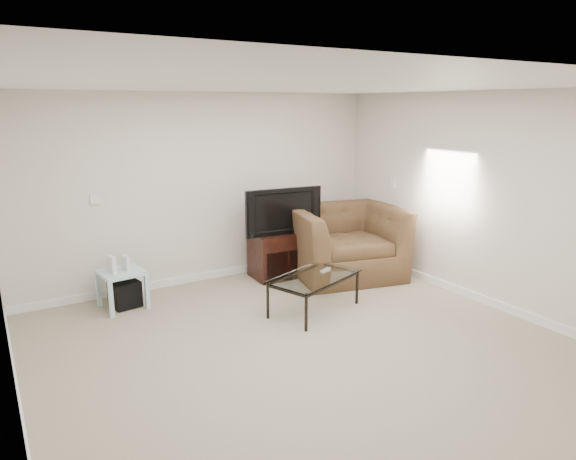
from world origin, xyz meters
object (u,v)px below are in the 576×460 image
tv_stand (279,254)px  side_table (123,289)px  recliner (345,230)px  coffee_table (314,293)px  subwoofer (125,294)px  television (280,210)px

tv_stand → side_table: tv_stand is taller
recliner → coffee_table: size_ratio=1.37×
subwoofer → tv_stand: bearing=0.5°
tv_stand → television: bearing=-90.0°
television → coffee_table: bearing=-97.7°
tv_stand → subwoofer: (-2.14, -0.02, -0.16)m
television → coffee_table: television is taller
side_table → recliner: size_ratio=0.32×
television → recliner: recliner is taller
television → subwoofer: bearing=-175.2°
subwoofer → side_table: bearing=-139.8°
recliner → side_table: bearing=-174.2°
side_table → recliner: (2.97, -0.38, 0.42)m
tv_stand → side_table: size_ratio=1.61×
coffee_table → television: bearing=77.1°
subwoofer → coffee_table: 2.24m
coffee_table → side_table: bearing=146.3°
side_table → recliner: 3.03m
subwoofer → recliner: size_ratio=0.21×
side_table → recliner: recliner is taller
television → subwoofer: television is taller
tv_stand → side_table: (-2.16, -0.04, -0.09)m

